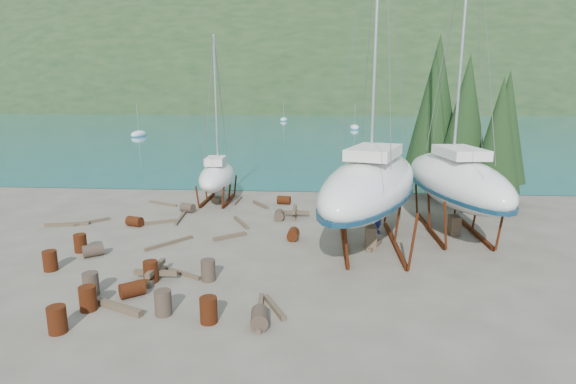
# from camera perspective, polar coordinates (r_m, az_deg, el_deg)

# --- Properties ---
(ground) EXTENTS (600.00, 600.00, 0.00)m
(ground) POSITION_cam_1_polar(r_m,az_deg,el_deg) (20.57, -4.41, -8.82)
(ground) COLOR #584F45
(ground) RESTS_ON ground
(bay_water) EXTENTS (700.00, 700.00, 0.00)m
(bay_water) POSITION_cam_1_polar(r_m,az_deg,el_deg) (334.05, 3.88, 10.97)
(bay_water) COLOR #185F7A
(bay_water) RESTS_ON ground
(far_hill) EXTENTS (800.00, 360.00, 110.00)m
(far_hill) POSITION_cam_1_polar(r_m,az_deg,el_deg) (339.05, 3.89, 10.99)
(far_hill) COLOR #1C3219
(far_hill) RESTS_ON ground
(far_house_left) EXTENTS (6.60, 5.60, 5.60)m
(far_house_left) POSITION_cam_1_polar(r_m,az_deg,el_deg) (218.30, -12.68, 10.80)
(far_house_left) COLOR beige
(far_house_left) RESTS_ON ground
(far_house_center) EXTENTS (6.60, 5.60, 5.60)m
(far_house_center) POSITION_cam_1_polar(r_m,az_deg,el_deg) (210.27, -1.99, 11.04)
(far_house_center) COLOR beige
(far_house_center) RESTS_ON ground
(far_house_right) EXTENTS (6.60, 5.60, 5.60)m
(far_house_right) POSITION_cam_1_polar(r_m,az_deg,el_deg) (210.74, 11.90, 10.79)
(far_house_right) COLOR beige
(far_house_right) RESTS_ON ground
(cypress_near_right) EXTENTS (3.60, 3.60, 10.00)m
(cypress_near_right) POSITION_cam_1_polar(r_m,az_deg,el_deg) (32.42, 21.61, 8.59)
(cypress_near_right) COLOR black
(cypress_near_right) RESTS_ON ground
(cypress_mid_right) EXTENTS (3.06, 3.06, 8.50)m
(cypress_mid_right) POSITION_cam_1_polar(r_m,az_deg,el_deg) (31.07, 25.21, 6.55)
(cypress_mid_right) COLOR black
(cypress_mid_right) RESTS_ON ground
(cypress_back_left) EXTENTS (4.14, 4.14, 11.50)m
(cypress_back_left) POSITION_cam_1_polar(r_m,az_deg,el_deg) (33.92, 18.27, 10.43)
(cypress_back_left) COLOR black
(cypress_back_left) RESTS_ON ground
(cypress_far_right) EXTENTS (3.24, 3.24, 9.00)m
(cypress_far_right) POSITION_cam_1_polar(r_m,az_deg,el_deg) (34.38, 25.86, 7.42)
(cypress_far_right) COLOR black
(cypress_far_right) RESTS_ON ground
(moored_boat_left) EXTENTS (2.00, 5.00, 6.05)m
(moored_boat_left) POSITION_cam_1_polar(r_m,az_deg,el_deg) (85.86, -18.43, 6.97)
(moored_boat_left) COLOR white
(moored_boat_left) RESTS_ON ground
(moored_boat_mid) EXTENTS (2.00, 5.00, 6.05)m
(moored_boat_mid) POSITION_cam_1_polar(r_m,az_deg,el_deg) (99.45, 8.44, 8.10)
(moored_boat_mid) COLOR white
(moored_boat_mid) RESTS_ON ground
(moored_boat_far) EXTENTS (2.00, 5.00, 6.05)m
(moored_boat_far) POSITION_cam_1_polar(r_m,az_deg,el_deg) (129.62, -0.55, 9.17)
(moored_boat_far) COLOR white
(moored_boat_far) RESTS_ON ground
(large_sailboat_near) EXTENTS (7.44, 12.79, 19.37)m
(large_sailboat_near) POSITION_cam_1_polar(r_m,az_deg,el_deg) (22.28, 10.56, 1.01)
(large_sailboat_near) COLOR white
(large_sailboat_near) RESTS_ON ground
(large_sailboat_far) EXTENTS (4.62, 11.61, 17.86)m
(large_sailboat_far) POSITION_cam_1_polar(r_m,az_deg,el_deg) (25.73, 20.44, 1.48)
(large_sailboat_far) COLOR white
(large_sailboat_far) RESTS_ON ground
(small_sailboat_shore) EXTENTS (2.71, 7.19, 11.28)m
(small_sailboat_shore) POSITION_cam_1_polar(r_m,az_deg,el_deg) (31.59, -8.99, 2.04)
(small_sailboat_shore) COLOR white
(small_sailboat_shore) RESTS_ON ground
(worker) EXTENTS (0.44, 0.65, 1.72)m
(worker) POSITION_cam_1_polar(r_m,az_deg,el_deg) (24.92, 11.45, -3.17)
(worker) COLOR navy
(worker) RESTS_ON ground
(drum_0) EXTENTS (0.58, 0.58, 0.88)m
(drum_0) POSITION_cam_1_polar(r_m,az_deg,el_deg) (21.91, -27.96, -7.71)
(drum_0) COLOR #5C2B0F
(drum_0) RESTS_ON ground
(drum_1) EXTENTS (0.68, 0.94, 0.58)m
(drum_1) POSITION_cam_1_polar(r_m,az_deg,el_deg) (15.17, -3.63, -15.66)
(drum_1) COLOR #2D2823
(drum_1) RESTS_ON ground
(drum_2) EXTENTS (1.01, 0.81, 0.58)m
(drum_2) POSITION_cam_1_polar(r_m,az_deg,el_deg) (27.18, -18.90, -3.55)
(drum_2) COLOR #5C2B0F
(drum_2) RESTS_ON ground
(drum_3) EXTENTS (0.58, 0.58, 0.88)m
(drum_3) POSITION_cam_1_polar(r_m,az_deg,el_deg) (17.52, -24.07, -12.23)
(drum_3) COLOR #5C2B0F
(drum_3) RESTS_ON ground
(drum_4) EXTENTS (0.96, 0.72, 0.58)m
(drum_4) POSITION_cam_1_polar(r_m,az_deg,el_deg) (30.87, -0.53, -1.03)
(drum_4) COLOR #5C2B0F
(drum_4) RESTS_ON ground
(drum_5) EXTENTS (0.58, 0.58, 0.88)m
(drum_5) POSITION_cam_1_polar(r_m,az_deg,el_deg) (18.70, -10.10, -9.74)
(drum_5) COLOR #2D2823
(drum_5) RESTS_ON ground
(drum_6) EXTENTS (0.63, 0.91, 0.58)m
(drum_6) POSITION_cam_1_polar(r_m,az_deg,el_deg) (23.41, 0.65, -5.39)
(drum_6) COLOR #5C2B0F
(drum_6) RESTS_ON ground
(drum_7) EXTENTS (0.58, 0.58, 0.88)m
(drum_7) POSITION_cam_1_polar(r_m,az_deg,el_deg) (15.51, -10.05, -14.54)
(drum_7) COLOR #5C2B0F
(drum_7) RESTS_ON ground
(drum_8) EXTENTS (0.58, 0.58, 0.88)m
(drum_8) POSITION_cam_1_polar(r_m,az_deg,el_deg) (23.78, -24.87, -5.90)
(drum_8) COLOR #5C2B0F
(drum_8) RESTS_ON ground
(drum_9) EXTENTS (1.04, 0.88, 0.58)m
(drum_9) POSITION_cam_1_polar(r_m,az_deg,el_deg) (29.47, -12.62, -1.98)
(drum_9) COLOR #2D2823
(drum_9) RESTS_ON ground
(drum_10) EXTENTS (0.58, 0.58, 0.88)m
(drum_10) POSITION_cam_1_polar(r_m,az_deg,el_deg) (19.10, -17.04, -9.63)
(drum_10) COLOR #5C2B0F
(drum_10) RESTS_ON ground
(drum_11) EXTENTS (0.62, 0.91, 0.58)m
(drum_11) POSITION_cam_1_polar(r_m,az_deg,el_deg) (27.06, -1.13, -2.94)
(drum_11) COLOR #2D2823
(drum_11) RESTS_ON ground
(drum_12) EXTENTS (1.05, 1.00, 0.58)m
(drum_12) POSITION_cam_1_polar(r_m,az_deg,el_deg) (18.07, -19.16, -11.58)
(drum_12) COLOR #5C2B0F
(drum_12) RESTS_ON ground
(drum_13) EXTENTS (0.58, 0.58, 0.88)m
(drum_13) POSITION_cam_1_polar(r_m,az_deg,el_deg) (16.43, -27.26, -14.21)
(drum_13) COLOR #5C2B0F
(drum_13) RESTS_ON ground
(drum_15) EXTENTS (1.05, 1.00, 0.58)m
(drum_15) POSITION_cam_1_polar(r_m,az_deg,el_deg) (22.94, -23.51, -6.82)
(drum_15) COLOR #2D2823
(drum_15) RESTS_ON ground
(drum_16) EXTENTS (0.58, 0.58, 0.88)m
(drum_16) POSITION_cam_1_polar(r_m,az_deg,el_deg) (18.71, -23.75, -10.63)
(drum_16) COLOR #2D2823
(drum_16) RESTS_ON ground
(drum_17) EXTENTS (0.58, 0.58, 0.88)m
(drum_17) POSITION_cam_1_polar(r_m,az_deg,el_deg) (16.34, -15.57, -13.38)
(drum_17) COLOR #2D2823
(drum_17) RESTS_ON ground
(timber_0) EXTENTS (2.33, 1.22, 0.14)m
(timber_0) POSITION_cam_1_polar(r_m,az_deg,el_deg) (31.96, -15.61, -1.43)
(timber_0) COLOR brown
(timber_0) RESTS_ON ground
(timber_1) EXTENTS (0.92, 1.71, 0.19)m
(timber_1) POSITION_cam_1_polar(r_m,az_deg,el_deg) (22.69, 10.98, -6.72)
(timber_1) COLOR brown
(timber_1) RESTS_ON ground
(timber_2) EXTENTS (2.34, 0.79, 0.19)m
(timber_2) POSITION_cam_1_polar(r_m,az_deg,el_deg) (28.81, -26.27, -3.70)
(timber_2) COLOR brown
(timber_2) RESTS_ON ground
(timber_3) EXTENTS (2.62, 1.57, 0.15)m
(timber_3) POSITION_cam_1_polar(r_m,az_deg,el_deg) (19.91, -14.20, -9.68)
(timber_3) COLOR brown
(timber_3) RESTS_ON ground
(timber_4) EXTENTS (2.04, 1.17, 0.17)m
(timber_4) POSITION_cam_1_polar(r_m,az_deg,el_deg) (27.36, -16.14, -3.71)
(timber_4) COLOR brown
(timber_4) RESTS_ON ground
(timber_5) EXTENTS (0.42, 2.71, 0.16)m
(timber_5) POSITION_cam_1_polar(r_m,az_deg,el_deg) (15.97, -3.59, -14.98)
(timber_5) COLOR brown
(timber_5) RESTS_ON ground
(timber_6) EXTENTS (1.30, 1.77, 0.19)m
(timber_6) POSITION_cam_1_polar(r_m,az_deg,el_deg) (30.46, -3.52, -1.61)
(timber_6) COLOR brown
(timber_6) RESTS_ON ground
(timber_7) EXTENTS (0.96, 1.72, 0.17)m
(timber_7) POSITION_cam_1_polar(r_m,az_deg,el_deg) (16.26, -1.71, -14.42)
(timber_7) COLOR brown
(timber_7) RESTS_ON ground
(timber_8) EXTENTS (1.59, 1.31, 0.19)m
(timber_8) POSITION_cam_1_polar(r_m,az_deg,el_deg) (23.90, -7.40, -5.61)
(timber_8) COLOR brown
(timber_8) RESTS_ON ground
(timber_9) EXTENTS (0.21, 2.44, 0.15)m
(timber_9) POSITION_cam_1_polar(r_m,az_deg,el_deg) (31.83, -6.40, -1.10)
(timber_9) COLOR brown
(timber_9) RESTS_ON ground
(timber_10) EXTENTS (1.29, 2.30, 0.16)m
(timber_10) POSITION_cam_1_polar(r_m,az_deg,el_deg) (26.44, -5.99, -3.84)
(timber_10) COLOR brown
(timber_10) RESTS_ON ground
(timber_11) EXTENTS (1.80, 2.29, 0.15)m
(timber_11) POSITION_cam_1_polar(r_m,az_deg,el_deg) (23.51, -14.82, -6.28)
(timber_11) COLOR brown
(timber_11) RESTS_ON ground
(timber_15) EXTENTS (0.45, 2.79, 0.15)m
(timber_15) POSITION_cam_1_polar(r_m,az_deg,el_deg) (27.91, -13.52, -3.27)
(timber_15) COLOR brown
(timber_15) RESTS_ON ground
(timber_16) EXTENTS (2.82, 1.39, 0.23)m
(timber_16) POSITION_cam_1_polar(r_m,az_deg,el_deg) (17.54, -21.67, -13.16)
(timber_16) COLOR brown
(timber_16) RESTS_ON ground
(timber_17) EXTENTS (1.51, 1.65, 0.16)m
(timber_17) POSITION_cam_1_polar(r_m,az_deg,el_deg) (28.84, -23.64, -3.47)
(timber_17) COLOR brown
(timber_17) RESTS_ON ground
(timber_pile_fore) EXTENTS (1.80, 1.80, 0.60)m
(timber_pile_fore) POSITION_cam_1_polar(r_m,az_deg,el_deg) (19.31, -16.44, -9.80)
(timber_pile_fore) COLOR brown
(timber_pile_fore) RESTS_ON ground
(timber_pile_aft) EXTENTS (1.80, 1.80, 0.60)m
(timber_pile_aft) POSITION_cam_1_polar(r_m,az_deg,el_deg) (27.59, 0.84, -2.62)
(timber_pile_aft) COLOR brown
(timber_pile_aft) RESTS_ON ground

